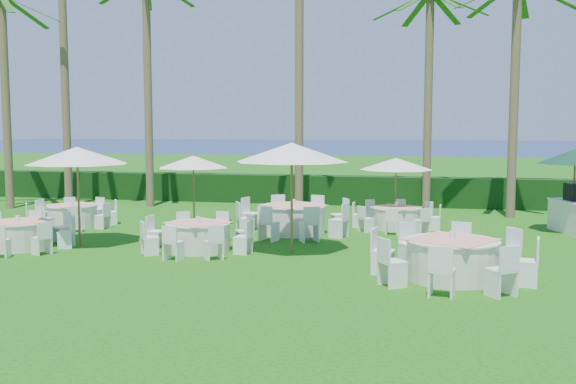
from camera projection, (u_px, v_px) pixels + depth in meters
name	position (u px, v px, depth m)	size (l,w,h in m)	color
ground	(209.00, 259.00, 15.71)	(120.00, 120.00, 0.00)	#154E0D
hedge	(303.00, 189.00, 27.31)	(34.00, 1.00, 1.20)	black
ocean	(400.00, 146.00, 114.81)	(260.00, 260.00, 0.00)	#081E50
banquet_table_a	(18.00, 234.00, 17.05)	(2.88, 2.88, 0.89)	beige
banquet_table_b	(198.00, 236.00, 16.73)	(2.97, 2.97, 0.90)	beige
banquet_table_c	(452.00, 258.00, 13.52)	(3.45, 3.45, 1.03)	beige
banquet_table_d	(73.00, 215.00, 20.89)	(2.82, 2.82, 0.87)	beige
banquet_table_e	(293.00, 218.00, 19.49)	(3.47, 3.47, 1.04)	beige
banquet_table_f	(396.00, 217.00, 20.39)	(2.78, 2.78, 0.86)	beige
umbrella_a	(77.00, 156.00, 17.23)	(2.74, 2.74, 2.69)	brown
umbrella_b	(292.00, 152.00, 16.29)	(2.91, 2.91, 2.82)	brown
umbrella_c	(193.00, 162.00, 20.85)	(2.34, 2.34, 2.30)	brown
umbrella_d	(396.00, 164.00, 20.76)	(2.36, 2.36, 2.23)	brown
umbrella_green	(575.00, 157.00, 19.35)	(2.25, 2.25, 2.56)	brown
palm_a	(64.00, 46.00, 25.77)	(4.40, 3.97, 12.00)	brown
palm_b	(148.00, 81.00, 25.82)	(4.39, 4.18, 9.26)	brown
palm_c	(299.00, 40.00, 24.07)	(4.41, 4.10, 11.98)	brown
palm_d	(428.00, 90.00, 25.12)	(4.40, 3.99, 8.44)	brown
palm_e	(515.00, 88.00, 22.57)	(4.32, 4.32, 8.32)	brown
palm_f	(5.00, 92.00, 25.20)	(4.33, 4.31, 8.33)	brown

